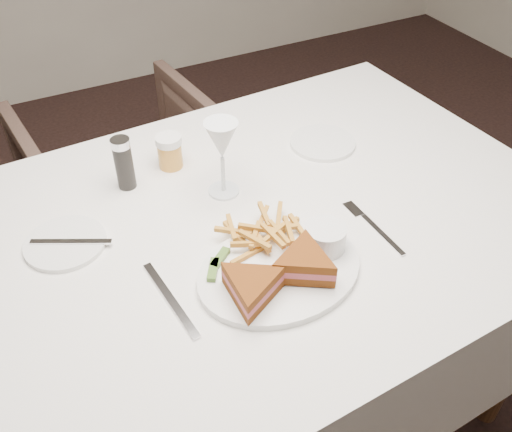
{
  "coord_description": "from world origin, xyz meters",
  "views": [
    {
      "loc": [
        -0.4,
        -0.51,
        1.52
      ],
      "look_at": [
        -0.01,
        0.25,
        0.8
      ],
      "focal_mm": 40.0,
      "sensor_mm": 36.0,
      "label": 1
    }
  ],
  "objects": [
    {
      "name": "table",
      "position": [
        -0.01,
        0.3,
        0.38
      ],
      "size": [
        1.43,
        1.0,
        0.75
      ],
      "primitive_type": "cube",
      "rotation": [
        0.0,
        0.0,
        0.06
      ],
      "color": "white",
      "rests_on": "ground"
    },
    {
      "name": "table_setting",
      "position": [
        -0.02,
        0.23,
        0.79
      ],
      "size": [
        0.81,
        0.61,
        0.18
      ],
      "color": "white",
      "rests_on": "table"
    },
    {
      "name": "chair_far",
      "position": [
        -0.06,
        1.15,
        0.32
      ],
      "size": [
        0.69,
        0.65,
        0.65
      ],
      "primitive_type": "imported",
      "rotation": [
        0.0,
        0.0,
        3.24
      ],
      "color": "#4F3A31",
      "rests_on": "ground"
    }
  ]
}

